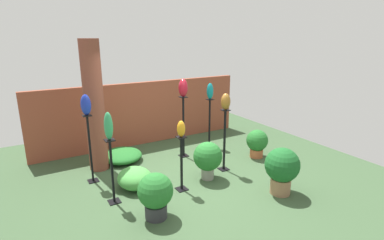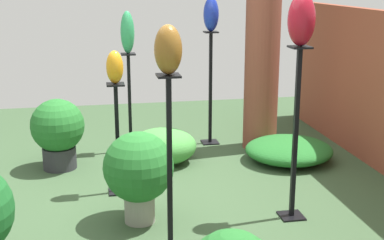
% 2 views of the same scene
% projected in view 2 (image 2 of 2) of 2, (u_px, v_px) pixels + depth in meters
% --- Properties ---
extents(ground_plane, '(8.00, 8.00, 0.00)m').
position_uv_depth(ground_plane, '(153.00, 204.00, 4.81)').
color(ground_plane, '#385133').
extents(brick_pillar, '(0.40, 0.40, 2.74)m').
position_uv_depth(brick_pillar, '(263.00, 32.00, 6.07)').
color(brick_pillar, brown).
rests_on(brick_pillar, ground).
extents(pedestal_cobalt, '(0.20, 0.20, 1.36)m').
position_uv_depth(pedestal_cobalt, '(210.00, 93.00, 6.42)').
color(pedestal_cobalt, black).
rests_on(pedestal_cobalt, ground).
extents(pedestal_jade, '(0.20, 0.20, 1.15)m').
position_uv_depth(pedestal_jade, '(130.00, 107.00, 6.14)').
color(pedestal_jade, black).
rests_on(pedestal_jade, ground).
extents(pedestal_ruby, '(0.20, 0.20, 1.45)m').
position_uv_depth(pedestal_ruby, '(295.00, 141.00, 4.38)').
color(pedestal_ruby, black).
rests_on(pedestal_ruby, ground).
extents(pedestal_bronze, '(0.20, 0.20, 1.33)m').
position_uv_depth(pedestal_bronze, '(170.00, 173.00, 3.83)').
color(pedestal_bronze, black).
rests_on(pedestal_bronze, ground).
extents(pedestal_amber, '(0.20, 0.20, 1.05)m').
position_uv_depth(pedestal_amber, '(118.00, 144.00, 4.95)').
color(pedestal_amber, black).
rests_on(pedestal_amber, ground).
extents(art_vase_cobalt, '(0.19, 0.18, 0.39)m').
position_uv_depth(art_vase_cobalt, '(211.00, 14.00, 6.18)').
color(art_vase_cobalt, '#192D9E').
rests_on(art_vase_cobalt, pedestal_cobalt).
extents(art_vase_jade, '(0.14, 0.15, 0.47)m').
position_uv_depth(art_vase_jade, '(127.00, 32.00, 5.92)').
color(art_vase_jade, '#2D9356').
rests_on(art_vase_jade, pedestal_jade).
extents(art_vase_ruby, '(0.21, 0.22, 0.41)m').
position_uv_depth(art_vase_ruby, '(301.00, 20.00, 4.12)').
color(art_vase_ruby, maroon).
rests_on(art_vase_ruby, pedestal_ruby).
extents(art_vase_bronze, '(0.20, 0.19, 0.34)m').
position_uv_depth(art_vase_bronze, '(168.00, 50.00, 3.60)').
color(art_vase_bronze, brown).
rests_on(art_vase_bronze, pedestal_bronze).
extents(art_vase_amber, '(0.15, 0.15, 0.30)m').
position_uv_depth(art_vase_amber, '(115.00, 67.00, 4.77)').
color(art_vase_amber, orange).
rests_on(art_vase_amber, pedestal_amber).
extents(potted_plant_near_pillar, '(0.58, 0.58, 0.77)m').
position_uv_depth(potted_plant_near_pillar, '(139.00, 170.00, 4.35)').
color(potted_plant_near_pillar, gray).
rests_on(potted_plant_near_pillar, ground).
extents(potted_plant_walkway_edge, '(0.56, 0.56, 0.75)m').
position_uv_depth(potted_plant_walkway_edge, '(58.00, 130.00, 5.60)').
color(potted_plant_walkway_edge, '#2D2D33').
rests_on(potted_plant_walkway_edge, ground).
extents(foliage_bed_east, '(0.91, 0.97, 0.25)m').
position_uv_depth(foliage_bed_east, '(289.00, 150.00, 5.90)').
color(foliage_bed_east, '#236B28').
rests_on(foliage_bed_east, ground).
extents(foliage_bed_west, '(0.64, 0.74, 0.39)m').
position_uv_depth(foliage_bed_west, '(163.00, 146.00, 5.81)').
color(foliage_bed_west, '#479942').
rests_on(foliage_bed_west, ground).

